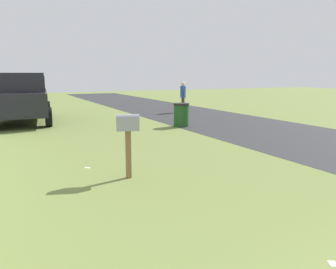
% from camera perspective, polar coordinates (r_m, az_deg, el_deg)
% --- Properties ---
extents(mailbox, '(0.32, 0.48, 1.27)m').
position_cam_1_polar(mailbox, '(6.70, -6.71, 1.11)').
color(mailbox, brown).
rests_on(mailbox, ground).
extents(pickup_truck, '(5.22, 2.62, 2.09)m').
position_cam_1_polar(pickup_truck, '(15.67, -23.09, 5.82)').
color(pickup_truck, black).
rests_on(pickup_truck, ground).
extents(trash_bin, '(0.62, 0.62, 0.92)m').
position_cam_1_polar(trash_bin, '(13.46, 2.23, 3.30)').
color(trash_bin, '#1E4C1E').
rests_on(trash_bin, ground).
extents(pedestrian, '(0.47, 0.30, 1.63)m').
position_cam_1_polar(pedestrian, '(18.49, 2.52, 6.61)').
color(pedestrian, '#4C4238').
rests_on(pedestrian, ground).
extents(litter_wrapper_far_scatter, '(0.15, 0.14, 0.01)m').
position_cam_1_polar(litter_wrapper_far_scatter, '(4.37, 25.77, -18.79)').
color(litter_wrapper_far_scatter, silver).
rests_on(litter_wrapper_far_scatter, ground).
extents(litter_wrapper_near_hydrant, '(0.14, 0.15, 0.01)m').
position_cam_1_polar(litter_wrapper_near_hydrant, '(7.79, -13.31, -5.39)').
color(litter_wrapper_near_hydrant, silver).
rests_on(litter_wrapper_near_hydrant, ground).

